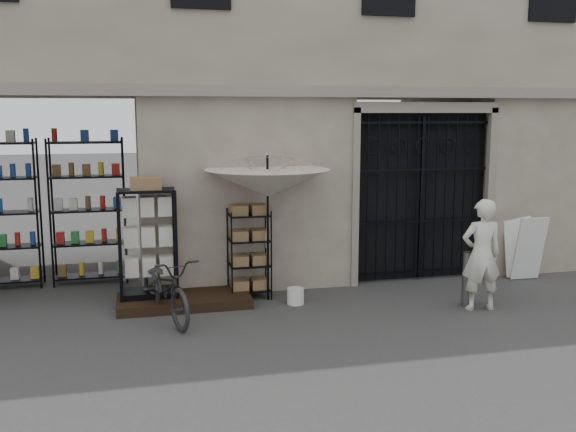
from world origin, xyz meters
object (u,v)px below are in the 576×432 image
object	(u,v)px
white_bucket	(295,296)
shopkeeper	(479,309)
easel_sign	(524,247)
steel_bollard	(467,279)
wire_rack	(249,255)
display_cabinet	(148,249)
bicycle	(167,319)
market_umbrella	(267,175)

from	to	relation	value
white_bucket	shopkeeper	xyz separation A→B (m)	(2.61, -0.91, -0.12)
easel_sign	steel_bollard	bearing A→B (deg)	-143.84
wire_rack	shopkeeper	distance (m)	3.60
shopkeeper	easel_sign	distance (m)	2.28
display_cabinet	shopkeeper	xyz separation A→B (m)	(4.79, -1.37, -0.89)
steel_bollard	shopkeeper	size ratio (longest dim) A/B	0.50
white_bucket	bicycle	xyz separation A→B (m)	(-1.97, -0.29, -0.12)
display_cabinet	white_bucket	distance (m)	2.36
wire_rack	steel_bollard	bearing A→B (deg)	-31.46
shopkeeper	market_umbrella	bearing A→B (deg)	-17.72
shopkeeper	steel_bollard	bearing A→B (deg)	-63.21
steel_bollard	shopkeeper	bearing A→B (deg)	-68.08
bicycle	easel_sign	distance (m)	6.34
steel_bollard	easel_sign	bearing A→B (deg)	34.28
white_bucket	shopkeeper	size ratio (longest dim) A/B	0.15
shopkeeper	easel_sign	world-z (taller)	easel_sign
white_bucket	steel_bollard	xyz separation A→B (m)	(2.52, -0.69, 0.29)
display_cabinet	wire_rack	xyz separation A→B (m)	(1.56, 0.06, -0.19)
market_umbrella	bicycle	world-z (taller)	market_umbrella
display_cabinet	steel_bollard	bearing A→B (deg)	-20.20
white_bucket	steel_bollard	world-z (taller)	steel_bollard
white_bucket	market_umbrella	bearing A→B (deg)	138.32
shopkeeper	easel_sign	bearing A→B (deg)	-134.76
display_cabinet	bicycle	bearing A→B (deg)	-80.63
bicycle	steel_bollard	xyz separation A→B (m)	(4.49, -0.40, 0.42)
bicycle	wire_rack	bearing A→B (deg)	13.89
market_umbrella	shopkeeper	xyz separation A→B (m)	(2.97, -1.24, -1.97)
white_bucket	steel_bollard	size ratio (longest dim) A/B	0.31
white_bucket	easel_sign	xyz separation A→B (m)	(4.29, 0.52, 0.46)
wire_rack	white_bucket	world-z (taller)	wire_rack
wire_rack	white_bucket	distance (m)	0.99
market_umbrella	bicycle	distance (m)	2.61
market_umbrella	steel_bollard	bearing A→B (deg)	-19.38
wire_rack	market_umbrella	world-z (taller)	market_umbrella
steel_bollard	market_umbrella	bearing A→B (deg)	160.62
white_bucket	steel_bollard	bearing A→B (deg)	-15.34
wire_rack	steel_bollard	world-z (taller)	wire_rack
market_umbrella	bicycle	size ratio (longest dim) A/B	1.53
display_cabinet	market_umbrella	size ratio (longest dim) A/B	0.65
bicycle	steel_bollard	size ratio (longest dim) A/B	2.14
easel_sign	wire_rack	bearing A→B (deg)	-178.10
white_bucket	bicycle	distance (m)	2.00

